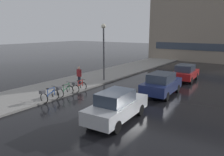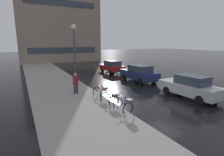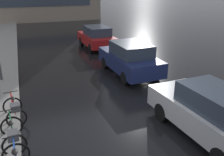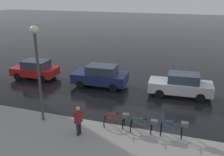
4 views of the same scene
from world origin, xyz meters
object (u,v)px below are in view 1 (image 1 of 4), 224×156
(bicycle_third, at_px, (78,86))
(car_red, at_px, (185,73))
(bicycle_second, at_px, (64,90))
(bicycle_nearest, at_px, (48,95))
(car_silver, at_px, (117,106))
(pedestrian, at_px, (79,75))
(streetlamp, at_px, (104,42))
(car_navy, at_px, (161,84))

(bicycle_third, bearing_deg, car_red, 57.95)
(bicycle_second, height_order, car_red, car_red)
(bicycle_nearest, xyz_separation_m, bicycle_third, (-0.06, 3.02, -0.01))
(bicycle_second, distance_m, bicycle_third, 1.51)
(car_silver, bearing_deg, pedestrian, 147.52)
(bicycle_second, distance_m, car_red, 12.06)
(pedestrian, bearing_deg, streetlamp, 73.57)
(bicycle_third, height_order, car_red, car_red)
(bicycle_third, relative_size, car_silver, 0.31)
(bicycle_third, height_order, car_navy, car_navy)
(bicycle_nearest, bearing_deg, car_silver, 0.84)
(car_navy, relative_size, pedestrian, 2.49)
(car_red, height_order, pedestrian, pedestrian)
(car_navy, xyz_separation_m, car_red, (-0.01, 5.94, -0.05))
(bicycle_nearest, distance_m, car_navy, 8.38)
(bicycle_second, distance_m, streetlamp, 6.65)
(bicycle_third, height_order, car_silver, car_silver)
(car_silver, xyz_separation_m, car_red, (-0.01, 12.04, -0.03))
(pedestrian, height_order, streetlamp, streetlamp)
(bicycle_nearest, distance_m, bicycle_third, 3.02)
(bicycle_nearest, bearing_deg, bicycle_third, 91.18)
(bicycle_third, relative_size, car_red, 0.36)
(bicycle_nearest, height_order, car_red, car_red)
(bicycle_second, distance_m, car_silver, 5.94)
(car_silver, height_order, pedestrian, pedestrian)
(bicycle_nearest, height_order, car_silver, car_silver)
(bicycle_second, xyz_separation_m, streetlamp, (-0.60, 5.73, 3.32))
(bicycle_third, distance_m, streetlamp, 5.40)
(bicycle_second, distance_m, pedestrian, 3.44)
(bicycle_second, relative_size, car_navy, 0.33)
(bicycle_second, bearing_deg, streetlamp, 96.01)
(bicycle_nearest, distance_m, pedestrian, 4.88)
(bicycle_third, distance_m, car_silver, 6.43)
(car_silver, xyz_separation_m, pedestrian, (-7.13, 4.54, 0.14))
(car_silver, height_order, car_navy, car_navy)
(car_red, relative_size, streetlamp, 0.71)
(bicycle_nearest, relative_size, streetlamp, 0.25)
(car_silver, bearing_deg, bicycle_third, 152.73)
(bicycle_nearest, relative_size, car_red, 0.35)
(car_navy, xyz_separation_m, streetlamp, (-6.36, 1.07, 2.94))
(bicycle_second, relative_size, car_silver, 0.32)
(car_silver, bearing_deg, bicycle_nearest, -179.16)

